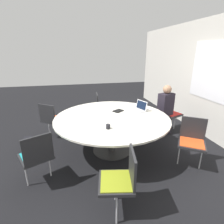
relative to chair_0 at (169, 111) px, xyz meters
The scene contains 14 objects.
ground_plane 1.86m from the chair_0, 67.93° to the right, with size 16.00×16.00×0.00m, color black.
wall_back 1.29m from the chair_0, 47.40° to the left, with size 8.00×0.07×2.70m.
conference_table 1.79m from the chair_0, 67.93° to the right, with size 2.25×2.25×0.75m.
chair_0 is the anchor object (origin of this frame).
chair_1 1.81m from the chair_0, 116.79° to the right, with size 0.47×0.45×0.87m.
chair_2 2.90m from the chair_0, 92.87° to the right, with size 0.60×0.60×0.87m.
chair_3 3.27m from the chair_0, 65.01° to the right, with size 0.57×0.58×0.87m.
chair_4 2.84m from the chair_0, 41.07° to the right, with size 0.51×0.50×0.87m.
chair_5 1.51m from the chair_0, 15.07° to the right, with size 0.60×0.60×0.87m.
person_0 0.32m from the chair_0, 51.00° to the right, with size 0.34×0.41×1.22m.
laptop 1.11m from the chair_0, 66.50° to the right, with size 0.37×0.31×0.21m.
spiral_notebook 1.52m from the chair_0, 75.51° to the right, with size 0.24×0.26×0.02m.
coffee_cup 2.21m from the chair_0, 56.89° to the right, with size 0.07×0.07×0.08m.
handbag 3.40m from the chair_0, 83.55° to the right, with size 0.36×0.16×0.28m.
Camera 1 is at (3.14, -0.70, 1.97)m, focal length 28.00 mm.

